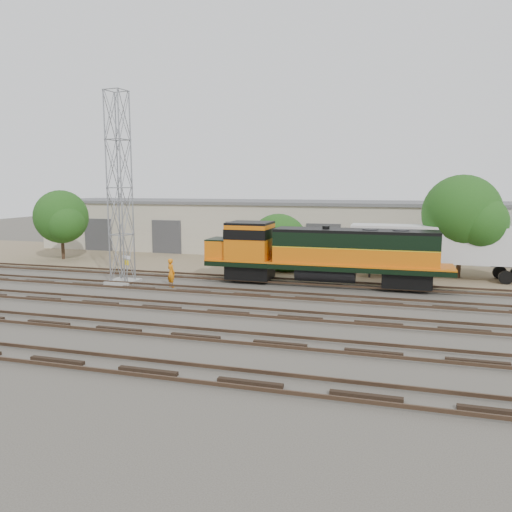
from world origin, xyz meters
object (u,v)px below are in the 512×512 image
(signal_tower, at_px, (120,191))
(worker, at_px, (171,273))
(locomotive, at_px, (321,252))
(semi_trailer, at_px, (443,246))

(signal_tower, height_order, worker, signal_tower)
(signal_tower, bearing_deg, locomotive, 12.16)
(signal_tower, xyz_separation_m, worker, (3.97, -0.36, -5.53))
(locomotive, xyz_separation_m, signal_tower, (-13.76, -2.96, 4.18))
(locomotive, xyz_separation_m, worker, (-9.79, -3.32, -1.35))
(signal_tower, distance_m, semi_trailer, 23.84)
(signal_tower, xyz_separation_m, semi_trailer, (22.07, 8.07, -4.03))
(worker, xyz_separation_m, semi_trailer, (18.10, 8.43, 1.50))
(semi_trailer, bearing_deg, signal_tower, -160.60)
(worker, bearing_deg, locomotive, -127.42)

